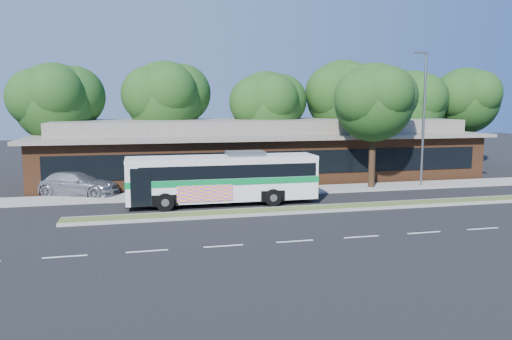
# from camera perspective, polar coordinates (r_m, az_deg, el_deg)

# --- Properties ---
(ground) EXTENTS (120.00, 120.00, 0.00)m
(ground) POSITION_cam_1_polar(r_m,az_deg,el_deg) (26.50, 7.32, -4.82)
(ground) COLOR black
(ground) RESTS_ON ground
(median_strip) EXTENTS (26.00, 1.10, 0.15)m
(median_strip) POSITION_cam_1_polar(r_m,az_deg,el_deg) (27.04, 6.87, -4.40)
(median_strip) COLOR #3F5022
(median_strip) RESTS_ON ground
(sidewalk) EXTENTS (44.00, 2.60, 0.12)m
(sidewalk) POSITION_cam_1_polar(r_m,az_deg,el_deg) (32.44, 3.32, -2.37)
(sidewalk) COLOR gray
(sidewalk) RESTS_ON ground
(plaza_building) EXTENTS (33.20, 11.20, 4.45)m
(plaza_building) POSITION_cam_1_polar(r_m,az_deg,el_deg) (38.47, 0.51, 2.32)
(plaza_building) COLOR #58311B
(plaza_building) RESTS_ON ground
(lamp_post) EXTENTS (0.93, 0.18, 9.07)m
(lamp_post) POSITION_cam_1_polar(r_m,az_deg,el_deg) (35.57, 18.58, 5.97)
(lamp_post) COLOR slate
(lamp_post) RESTS_ON ground
(tree_bg_a) EXTENTS (6.47, 5.80, 8.63)m
(tree_bg_a) POSITION_cam_1_polar(r_m,az_deg,el_deg) (39.68, -21.37, 7.37)
(tree_bg_a) COLOR black
(tree_bg_a) RESTS_ON ground
(tree_bg_b) EXTENTS (6.69, 6.00, 9.00)m
(tree_bg_b) POSITION_cam_1_polar(r_m,az_deg,el_deg) (40.42, -9.75, 8.16)
(tree_bg_b) COLOR black
(tree_bg_b) RESTS_ON ground
(tree_bg_c) EXTENTS (6.24, 5.60, 8.26)m
(tree_bg_c) POSITION_cam_1_polar(r_m,az_deg,el_deg) (40.73, 1.72, 7.49)
(tree_bg_c) COLOR black
(tree_bg_c) RESTS_ON ground
(tree_bg_d) EXTENTS (6.91, 6.20, 9.37)m
(tree_bg_d) POSITION_cam_1_polar(r_m,az_deg,el_deg) (44.05, 10.35, 8.45)
(tree_bg_d) COLOR black
(tree_bg_d) RESTS_ON ground
(tree_bg_e) EXTENTS (6.47, 5.80, 8.50)m
(tree_bg_e) POSITION_cam_1_polar(r_m,az_deg,el_deg) (45.89, 17.74, 7.33)
(tree_bg_e) COLOR black
(tree_bg_e) RESTS_ON ground
(tree_bg_f) EXTENTS (6.69, 6.00, 8.92)m
(tree_bg_f) POSITION_cam_1_polar(r_m,az_deg,el_deg) (50.07, 23.10, 7.44)
(tree_bg_f) COLOR black
(tree_bg_f) RESTS_ON ground
(transit_bus) EXTENTS (10.70, 2.60, 2.99)m
(transit_bus) POSITION_cam_1_polar(r_m,az_deg,el_deg) (28.13, -3.75, -0.60)
(transit_bus) COLOR silver
(transit_bus) RESTS_ON ground
(sedan) EXTENTS (5.72, 4.14, 1.54)m
(sedan) POSITION_cam_1_polar(r_m,az_deg,el_deg) (32.78, -19.78, -1.45)
(sedan) COLOR #A7A9AE
(sedan) RESTS_ON ground
(sidewalk_tree) EXTENTS (5.78, 5.18, 8.33)m
(sidewalk_tree) POSITION_cam_1_polar(r_m,az_deg,el_deg) (34.27, 13.78, 7.70)
(sidewalk_tree) COLOR black
(sidewalk_tree) RESTS_ON ground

